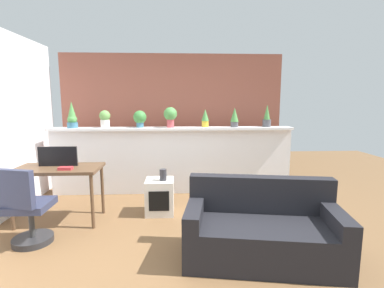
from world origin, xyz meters
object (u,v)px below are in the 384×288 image
at_px(potted_plant_1, 105,118).
at_px(potted_plant_5, 235,117).
at_px(vase_on_shelf, 163,175).
at_px(couch, 262,231).
at_px(potted_plant_0, 72,117).
at_px(book_on_desk, 66,168).
at_px(tv_monitor, 58,156).
at_px(desk, 58,173).
at_px(office_chair, 27,212).
at_px(potted_plant_3, 170,115).
at_px(potted_plant_2, 140,118).
at_px(side_cube_shelf, 160,196).
at_px(potted_plant_6, 267,117).
at_px(potted_plant_4, 205,118).

xyz_separation_m(potted_plant_1, potted_plant_5, (2.22, -0.02, 0.02)).
bearing_deg(vase_on_shelf, couch, -48.26).
relative_size(potted_plant_0, vase_on_shelf, 2.73).
height_order(vase_on_shelf, book_on_desk, book_on_desk).
height_order(tv_monitor, book_on_desk, tv_monitor).
relative_size(potted_plant_1, vase_on_shelf, 1.81).
bearing_deg(desk, potted_plant_1, 72.79).
relative_size(potted_plant_5, office_chair, 0.37).
bearing_deg(potted_plant_3, potted_plant_5, 0.39).
distance_m(potted_plant_2, office_chair, 2.29).
xyz_separation_m(potted_plant_3, book_on_desk, (-1.32, -1.27, -0.61)).
bearing_deg(vase_on_shelf, side_cube_shelf, 149.94).
relative_size(potted_plant_0, potted_plant_1, 1.51).
bearing_deg(potted_plant_5, desk, -156.39).
height_order(potted_plant_0, tv_monitor, potted_plant_0).
relative_size(potted_plant_0, book_on_desk, 2.69).
bearing_deg(potted_plant_1, potted_plant_6, 0.33).
relative_size(potted_plant_0, tv_monitor, 0.87).
distance_m(tv_monitor, couch, 2.79).
bearing_deg(book_on_desk, potted_plant_6, 23.55).
xyz_separation_m(potted_plant_0, potted_plant_1, (0.53, 0.04, -0.03)).
distance_m(potted_plant_6, office_chair, 3.86).
height_order(potted_plant_5, side_cube_shelf, potted_plant_5).
bearing_deg(office_chair, side_cube_shelf, 31.22).
xyz_separation_m(potted_plant_6, office_chair, (-3.26, -1.82, -0.95)).
xyz_separation_m(office_chair, vase_on_shelf, (1.48, 0.83, 0.19)).
height_order(potted_plant_4, tv_monitor, potted_plant_4).
height_order(potted_plant_2, desk, potted_plant_2).
bearing_deg(potted_plant_2, vase_on_shelf, -65.99).
relative_size(potted_plant_2, book_on_desk, 1.75).
bearing_deg(vase_on_shelf, potted_plant_5, 38.40).
height_order(potted_plant_1, couch, potted_plant_1).
relative_size(potted_plant_1, potted_plant_6, 0.75).
height_order(potted_plant_2, potted_plant_6, potted_plant_6).
relative_size(potted_plant_1, potted_plant_2, 1.02).
bearing_deg(tv_monitor, desk, -72.32).
bearing_deg(potted_plant_6, vase_on_shelf, -150.98).
bearing_deg(potted_plant_5, potted_plant_3, -179.61).
xyz_separation_m(desk, book_on_desk, (0.15, -0.15, 0.10)).
relative_size(potted_plant_3, side_cube_shelf, 0.69).
xyz_separation_m(office_chair, couch, (2.56, -0.38, -0.11)).
bearing_deg(side_cube_shelf, potted_plant_3, 81.05).
bearing_deg(potted_plant_4, potted_plant_3, -176.50).
xyz_separation_m(potted_plant_0, potted_plant_5, (2.76, 0.01, -0.01)).
xyz_separation_m(potted_plant_6, tv_monitor, (-3.19, -1.09, -0.46)).
height_order(potted_plant_4, book_on_desk, potted_plant_4).
bearing_deg(potted_plant_2, potted_plant_1, -179.65).
bearing_deg(potted_plant_1, potted_plant_0, -176.22).
xyz_separation_m(potted_plant_6, couch, (-0.70, -2.20, -1.06)).
xyz_separation_m(potted_plant_4, book_on_desk, (-1.92, -1.30, -0.56)).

